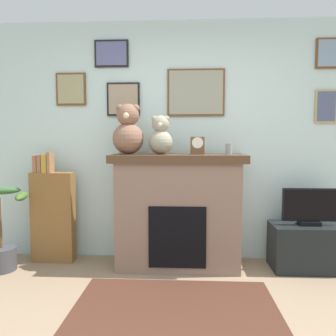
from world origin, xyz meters
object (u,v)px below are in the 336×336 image
object	(u,v)px
television	(310,208)
tv_stand	(308,247)
teddy_bear_brown	(161,137)
mantel_clock	(197,146)
teddy_bear_grey	(128,132)
bookshelf	(53,214)
potted_plant	(1,239)
candle_jar	(229,149)
fireplace	(178,210)

from	to	relation	value
television	tv_stand	bearing A→B (deg)	90.00
teddy_bear_brown	tv_stand	bearing A→B (deg)	-0.57
tv_stand	mantel_clock	distance (m)	1.53
tv_stand	teddy_bear_brown	xyz separation A→B (m)	(-1.50, 0.01, 1.12)
mantel_clock	teddy_bear_grey	size ratio (longest dim) A/B	0.35
mantel_clock	teddy_bear_grey	bearing A→B (deg)	179.93
bookshelf	teddy_bear_grey	world-z (taller)	teddy_bear_grey
potted_plant	candle_jar	xyz separation A→B (m)	(2.29, 0.20, 0.90)
bookshelf	candle_jar	size ratio (longest dim) A/B	10.93
television	teddy_bear_grey	distance (m)	1.99
candle_jar	mantel_clock	bearing A→B (deg)	-179.72
fireplace	candle_jar	bearing A→B (deg)	-1.98
bookshelf	television	bearing A→B (deg)	-2.17
bookshelf	mantel_clock	distance (m)	1.72
potted_plant	television	world-z (taller)	potted_plant
fireplace	teddy_bear_brown	bearing A→B (deg)	-174.16
candle_jar	fireplace	bearing A→B (deg)	178.02
tv_stand	television	distance (m)	0.41
fireplace	teddy_bear_brown	distance (m)	0.78
candle_jar	mantel_clock	xyz separation A→B (m)	(-0.32, -0.00, 0.04)
mantel_clock	teddy_bear_grey	xyz separation A→B (m)	(-0.71, 0.00, 0.14)
tv_stand	candle_jar	distance (m)	1.28
bookshelf	teddy_bear_brown	bearing A→B (deg)	-4.13
teddy_bear_grey	teddy_bear_brown	world-z (taller)	teddy_bear_grey
fireplace	bookshelf	bearing A→B (deg)	177.18
bookshelf	teddy_bear_brown	distance (m)	1.44
television	fireplace	bearing A→B (deg)	178.51
potted_plant	tv_stand	xyz separation A→B (m)	(3.10, 0.18, -0.10)
teddy_bear_grey	teddy_bear_brown	bearing A→B (deg)	0.03
potted_plant	candle_jar	distance (m)	2.47
bookshelf	mantel_clock	world-z (taller)	mantel_clock
mantel_clock	teddy_bear_brown	bearing A→B (deg)	179.84
bookshelf	candle_jar	distance (m)	2.00
fireplace	television	world-z (taller)	fireplace
mantel_clock	teddy_bear_brown	distance (m)	0.38
teddy_bear_brown	candle_jar	bearing A→B (deg)	0.04
teddy_bear_brown	fireplace	bearing A→B (deg)	5.84
candle_jar	teddy_bear_brown	size ratio (longest dim) A/B	0.28
bookshelf	teddy_bear_grey	distance (m)	1.22
bookshelf	tv_stand	size ratio (longest dim) A/B	1.62
potted_plant	teddy_bear_grey	xyz separation A→B (m)	(1.27, 0.20, 1.08)
candle_jar	teddy_bear_brown	distance (m)	0.70
fireplace	tv_stand	size ratio (longest dim) A/B	1.84
mantel_clock	potted_plant	bearing A→B (deg)	-174.29
fireplace	tv_stand	bearing A→B (deg)	-1.43
potted_plant	mantel_clock	size ratio (longest dim) A/B	4.99
candle_jar	tv_stand	bearing A→B (deg)	-1.09
fireplace	television	size ratio (longest dim) A/B	2.50
fireplace	mantel_clock	size ratio (longest dim) A/B	7.61
bookshelf	teddy_bear_grey	bearing A→B (deg)	-5.76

